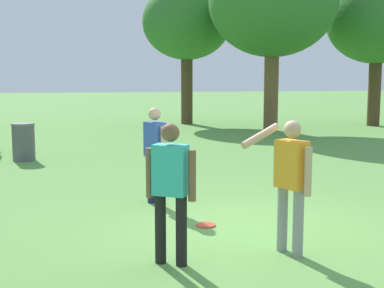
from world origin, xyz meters
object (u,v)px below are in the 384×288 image
Objects in this scene: trash_can_beside_table at (24,142)px; frisbee at (206,225)px; person_catcher at (290,177)px; tree_far_right at (187,23)px; tree_slender_mid at (273,3)px; tree_back_left at (378,21)px; person_thrower at (155,149)px; person_bystander at (171,184)px.

frisbee is at bearing -63.57° from trash_can_beside_table.
person_catcher is 17.65m from tree_far_right.
tree_far_right is at bearing 80.46° from frisbee.
tree_slender_mid is 1.12× the size of tree_back_left.
person_catcher is 0.26× the size of tree_back_left.
tree_slender_mid is at bearing -52.71° from tree_far_right.
tree_back_left is (10.40, 13.41, 4.43)m from frisbee.
person_thrower is 3.07m from person_catcher.
person_thrower is at bearing -62.25° from trash_can_beside_table.
tree_back_left reaches higher than person_thrower.
tree_back_left is at bearing 12.32° from tree_slender_mid.
person_catcher and person_bystander have the same top height.
person_bystander is 1.86m from frisbee.
frisbee is (0.56, -1.43, -0.93)m from person_thrower.
tree_back_left is (7.74, -2.43, -0.01)m from tree_far_right.
tree_far_right is at bearing 162.57° from tree_back_left.
person_catcher is at bearing -108.66° from tree_slender_mid.
trash_can_beside_table is at bearing -122.92° from tree_far_right.
person_bystander is 18.88m from tree_back_left.
tree_far_right is at bearing 78.87° from person_bystander.
tree_back_left is (9.66, 14.76, 3.48)m from person_catcher.
tree_slender_mid is at bearing 71.34° from person_catcher.
person_catcher is at bearing -63.20° from trash_can_beside_table.
frisbee is at bearing 62.83° from person_bystander.
tree_slender_mid reaches higher than person_catcher.
person_thrower is at bearing 111.37° from frisbee.
person_bystander is at bearing -93.51° from person_thrower.
frisbee is 14.29m from tree_slender_mid.
tree_back_left is (10.96, 11.98, 3.50)m from person_thrower.
person_catcher is 5.85× the size of frisbee.
tree_far_right is at bearing 127.29° from tree_slender_mid.
person_bystander is at bearing -113.90° from tree_slender_mid.
frisbee is at bearing -127.80° from tree_back_left.
person_bystander is at bearing -177.04° from person_catcher.
trash_can_beside_table is (-4.04, 7.99, -0.48)m from person_catcher.
tree_slender_mid is (6.09, 13.74, 3.97)m from person_bystander.
tree_far_right reaches higher than person_catcher.
trash_can_beside_table is at bearing -153.68° from tree_back_left.
person_thrower is 1.00× the size of person_catcher.
tree_far_right is at bearing 57.08° from trash_can_beside_table.
person_catcher reaches higher than trash_can_beside_table.
person_bystander is 0.27× the size of tree_far_right.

